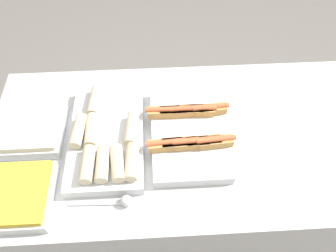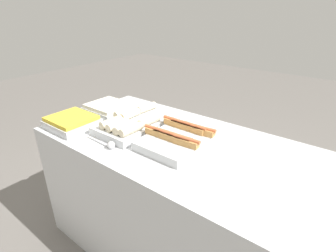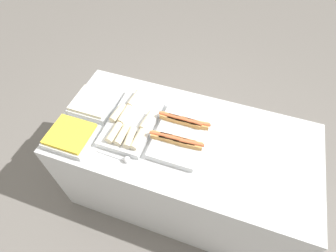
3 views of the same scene
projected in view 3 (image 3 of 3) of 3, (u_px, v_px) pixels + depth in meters
name	position (u px, v px, depth m)	size (l,w,h in m)	color
ground_plane	(180.00, 191.00, 2.47)	(12.00, 12.00, 0.00)	slate
counter	(182.00, 168.00, 2.13)	(1.81, 0.87, 0.87)	silver
tray_hotdogs	(180.00, 133.00, 1.76)	(0.36, 0.49, 0.10)	silver
tray_wraps	(132.00, 122.00, 1.82)	(0.31, 0.53, 0.10)	silver
tray_side_front	(71.00, 136.00, 1.75)	(0.30, 0.27, 0.07)	silver
tray_side_back	(94.00, 104.00, 1.93)	(0.30, 0.27, 0.07)	silver
serving_spoon_near	(124.00, 159.00, 1.66)	(0.24, 0.04, 0.04)	silver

